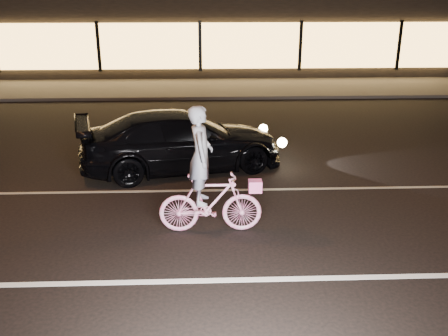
{
  "coord_description": "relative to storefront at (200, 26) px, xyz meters",
  "views": [
    {
      "loc": [
        0.18,
        -7.93,
        4.17
      ],
      "look_at": [
        0.51,
        0.6,
        1.03
      ],
      "focal_mm": 40.0,
      "sensor_mm": 36.0,
      "label": 1
    }
  ],
  "objects": [
    {
      "name": "cyclist",
      "position": [
        0.21,
        -18.85,
        -1.33
      ],
      "size": [
        1.83,
        0.63,
        2.3
      ],
      "rotation": [
        0.0,
        0.0,
        1.57
      ],
      "color": "#FE3991",
      "rests_on": "ground"
    },
    {
      "name": "sidewalk",
      "position": [
        0.0,
        -5.97,
        -2.09
      ],
      "size": [
        30.0,
        4.0,
        0.12
      ],
      "primitive_type": "cube",
      "color": "#383533",
      "rests_on": "ground"
    },
    {
      "name": "storefront",
      "position": [
        0.0,
        0.0,
        0.0
      ],
      "size": [
        25.4,
        8.42,
        4.2
      ],
      "color": "black",
      "rests_on": "ground"
    },
    {
      "name": "lane_stripe_far",
      "position": [
        0.0,
        -16.97,
        -2.14
      ],
      "size": [
        60.0,
        0.1,
        0.01
      ],
      "primitive_type": "cube",
      "color": "gray",
      "rests_on": "ground"
    },
    {
      "name": "lane_stripe_near",
      "position": [
        0.0,
        -20.47,
        -2.14
      ],
      "size": [
        60.0,
        0.12,
        0.01
      ],
      "primitive_type": "cube",
      "color": "silver",
      "rests_on": "ground"
    },
    {
      "name": "sedan",
      "position": [
        -0.37,
        -15.55,
        -1.45
      ],
      "size": [
        5.13,
        3.06,
        1.39
      ],
      "rotation": [
        0.0,
        0.0,
        1.82
      ],
      "color": "black",
      "rests_on": "ground"
    },
    {
      "name": "ground",
      "position": [
        0.0,
        -18.97,
        -2.15
      ],
      "size": [
        90.0,
        90.0,
        0.0
      ],
      "primitive_type": "plane",
      "color": "black",
      "rests_on": "ground"
    }
  ]
}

